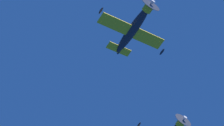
# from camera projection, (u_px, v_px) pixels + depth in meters

# --- Properties ---
(airplane_lead) EXTENTS (9.57, 8.66, 3.24)m
(airplane_lead) POSITION_uv_depth(u_px,v_px,m) (134.00, 28.00, 67.21)
(airplane_lead) COLOR #232328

